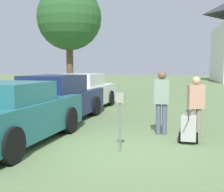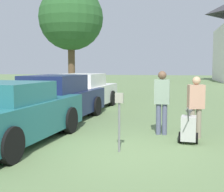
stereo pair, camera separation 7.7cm
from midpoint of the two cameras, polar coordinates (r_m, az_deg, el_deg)
ground_plane at (r=7.10m, az=2.18°, el=-10.18°), size 120.00×120.00×0.00m
parked_car_teal at (r=8.08m, az=-18.22°, el=-3.26°), size 2.31×4.87×1.53m
parked_car_navy at (r=10.85m, az=-10.38°, el=-0.79°), size 2.23×5.38×1.61m
parked_car_white at (r=13.85m, az=-5.66°, el=0.59°), size 2.22×5.16×1.58m
parking_meter at (r=6.90m, az=1.14°, el=-2.76°), size 0.18×0.09×1.33m
person_worker at (r=8.78m, az=8.84°, el=-0.42°), size 0.42×0.23×1.78m
person_supervisor at (r=8.51m, az=14.83°, el=-1.33°), size 0.46×0.32×1.65m
equipment_cart at (r=8.00m, az=13.58°, el=-5.69°), size 0.49×1.00×1.00m
shade_tree at (r=20.47m, az=-7.93°, el=13.89°), size 4.08×4.08×6.99m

